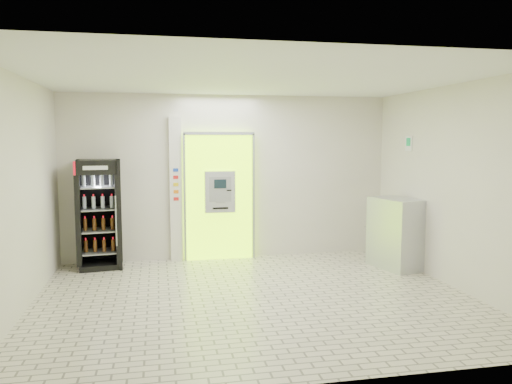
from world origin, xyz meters
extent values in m
plane|color=#BFB79F|center=(0.00, 0.00, 0.00)|extent=(6.00, 6.00, 0.00)
plane|color=silver|center=(0.00, 2.50, 1.50)|extent=(6.00, 0.00, 6.00)
plane|color=silver|center=(0.00, -2.50, 1.50)|extent=(6.00, 0.00, 6.00)
plane|color=silver|center=(-3.00, 0.00, 1.50)|extent=(0.00, 5.00, 5.00)
plane|color=silver|center=(3.00, 0.00, 1.50)|extent=(0.00, 5.00, 5.00)
plane|color=white|center=(0.00, 0.00, 3.00)|extent=(6.00, 6.00, 0.00)
cube|color=#9CF101|center=(-0.20, 2.43, 1.15)|extent=(1.20, 0.12, 2.30)
cube|color=gray|center=(-0.20, 2.36, 2.30)|extent=(1.28, 0.04, 0.06)
cube|color=gray|center=(-0.83, 2.36, 1.15)|extent=(0.04, 0.04, 2.30)
cube|color=gray|center=(0.43, 2.36, 1.15)|extent=(0.04, 0.04, 2.30)
cube|color=black|center=(-0.10, 2.38, 0.50)|extent=(0.62, 0.01, 0.67)
cube|color=black|center=(-0.54, 2.38, 1.98)|extent=(0.22, 0.01, 0.18)
cube|color=#B3B6BB|center=(-0.20, 2.32, 1.25)|extent=(0.55, 0.12, 0.75)
cube|color=black|center=(-0.20, 2.25, 1.40)|extent=(0.22, 0.01, 0.16)
cube|color=gray|center=(-0.20, 2.25, 1.12)|extent=(0.16, 0.01, 0.12)
cube|color=black|center=(-0.04, 2.25, 1.28)|extent=(0.09, 0.01, 0.02)
cube|color=black|center=(-0.20, 2.25, 0.96)|extent=(0.28, 0.01, 0.03)
cube|color=silver|center=(-0.98, 2.45, 1.30)|extent=(0.22, 0.10, 2.60)
cube|color=#193FB2|center=(-0.98, 2.40, 1.65)|extent=(0.09, 0.01, 0.06)
cube|color=red|center=(-0.98, 2.40, 1.52)|extent=(0.09, 0.01, 0.06)
cube|color=yellow|center=(-0.98, 2.40, 1.39)|extent=(0.09, 0.01, 0.06)
cube|color=orange|center=(-0.98, 2.40, 1.26)|extent=(0.09, 0.01, 0.06)
cube|color=red|center=(-0.98, 2.40, 1.13)|extent=(0.09, 0.01, 0.06)
cube|color=black|center=(-2.29, 2.18, 0.93)|extent=(0.77, 0.71, 1.85)
cube|color=black|center=(-2.29, 2.47, 0.93)|extent=(0.70, 0.13, 1.85)
cube|color=red|center=(-2.29, 1.86, 1.73)|extent=(0.68, 0.09, 0.22)
cube|color=white|center=(-2.29, 1.86, 1.73)|extent=(0.39, 0.05, 0.06)
cube|color=black|center=(-2.29, 2.18, 0.05)|extent=(0.77, 0.71, 0.09)
cylinder|color=gray|center=(-1.99, 1.84, 0.85)|extent=(0.03, 0.03, 0.83)
cube|color=gray|center=(-2.29, 2.18, 0.28)|extent=(0.64, 0.61, 0.02)
cube|color=gray|center=(-2.29, 2.18, 0.65)|extent=(0.64, 0.61, 0.02)
cube|color=gray|center=(-2.29, 2.18, 1.02)|extent=(0.64, 0.61, 0.02)
cube|color=gray|center=(-2.29, 2.18, 1.39)|extent=(0.64, 0.61, 0.02)
cube|color=#B3B6BB|center=(2.69, 1.16, 0.60)|extent=(0.80, 1.02, 1.20)
cube|color=gray|center=(2.39, 1.16, 0.66)|extent=(0.22, 0.85, 0.01)
cube|color=white|center=(2.99, 1.40, 2.12)|extent=(0.02, 0.22, 0.26)
cube|color=#0B823F|center=(2.98, 1.40, 2.15)|extent=(0.00, 0.14, 0.14)
camera|label=1|loc=(-1.30, -6.59, 2.19)|focal=35.00mm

